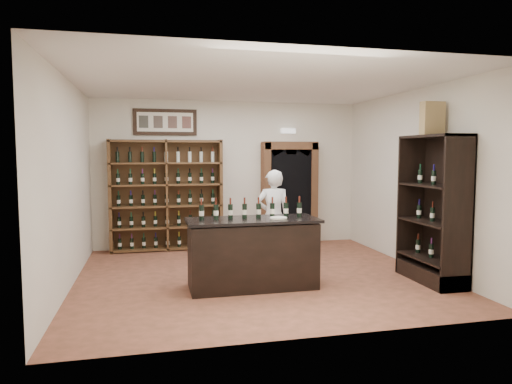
# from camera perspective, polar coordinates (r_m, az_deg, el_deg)

# --- Properties ---
(floor) EXTENTS (5.50, 5.50, 0.00)m
(floor) POSITION_cam_1_polar(r_m,az_deg,el_deg) (7.33, 0.08, -10.41)
(floor) COLOR #9C533E
(floor) RESTS_ON ground
(ceiling) EXTENTS (5.50, 5.50, 0.00)m
(ceiling) POSITION_cam_1_polar(r_m,az_deg,el_deg) (7.15, 0.09, 13.47)
(ceiling) COLOR white
(ceiling) RESTS_ON wall_back
(wall_back) EXTENTS (5.50, 0.04, 3.00)m
(wall_back) POSITION_cam_1_polar(r_m,az_deg,el_deg) (9.53, -3.34, 2.27)
(wall_back) COLOR silver
(wall_back) RESTS_ON ground
(wall_left) EXTENTS (0.04, 5.00, 3.00)m
(wall_left) POSITION_cam_1_polar(r_m,az_deg,el_deg) (6.99, -22.45, 0.97)
(wall_left) COLOR silver
(wall_left) RESTS_ON ground
(wall_right) EXTENTS (0.04, 5.00, 3.00)m
(wall_right) POSITION_cam_1_polar(r_m,az_deg,el_deg) (8.16, 19.26, 1.57)
(wall_right) COLOR silver
(wall_right) RESTS_ON ground
(wine_shelf) EXTENTS (2.20, 0.38, 2.20)m
(wine_shelf) POSITION_cam_1_polar(r_m,az_deg,el_deg) (9.26, -11.10, -0.37)
(wine_shelf) COLOR #55361D
(wine_shelf) RESTS_ON ground
(framed_picture) EXTENTS (1.25, 0.04, 0.52)m
(framed_picture) POSITION_cam_1_polar(r_m,az_deg,el_deg) (9.38, -11.28, 8.56)
(framed_picture) COLOR black
(framed_picture) RESTS_ON wall_back
(arched_doorway) EXTENTS (1.17, 0.35, 2.17)m
(arched_doorway) POSITION_cam_1_polar(r_m,az_deg,el_deg) (9.68, 4.16, 0.15)
(arched_doorway) COLOR black
(arched_doorway) RESTS_ON ground
(emergency_light) EXTENTS (0.30, 0.10, 0.10)m
(emergency_light) POSITION_cam_1_polar(r_m,az_deg,el_deg) (9.74, 4.05, 7.61)
(emergency_light) COLOR white
(emergency_light) RESTS_ON wall_back
(tasting_counter) EXTENTS (1.88, 0.78, 1.00)m
(tasting_counter) POSITION_cam_1_polar(r_m,az_deg,el_deg) (6.60, -0.43, -7.71)
(tasting_counter) COLOR black
(tasting_counter) RESTS_ON ground
(counter_bottle_0) EXTENTS (0.07, 0.07, 0.30)m
(counter_bottle_0) POSITION_cam_1_polar(r_m,az_deg,el_deg) (6.44, -6.83, -2.51)
(counter_bottle_0) COLOR black
(counter_bottle_0) RESTS_ON tasting_counter
(counter_bottle_1) EXTENTS (0.07, 0.07, 0.30)m
(counter_bottle_1) POSITION_cam_1_polar(r_m,az_deg,el_deg) (6.46, -5.02, -2.47)
(counter_bottle_1) COLOR black
(counter_bottle_1) RESTS_ON tasting_counter
(counter_bottle_2) EXTENTS (0.07, 0.07, 0.30)m
(counter_bottle_2) POSITION_cam_1_polar(r_m,az_deg,el_deg) (6.49, -3.22, -2.42)
(counter_bottle_2) COLOR black
(counter_bottle_2) RESTS_ON tasting_counter
(counter_bottle_3) EXTENTS (0.07, 0.07, 0.30)m
(counter_bottle_3) POSITION_cam_1_polar(r_m,az_deg,el_deg) (6.53, -1.44, -2.37)
(counter_bottle_3) COLOR black
(counter_bottle_3) RESTS_ON tasting_counter
(counter_bottle_4) EXTENTS (0.07, 0.07, 0.30)m
(counter_bottle_4) POSITION_cam_1_polar(r_m,az_deg,el_deg) (6.58, 0.32, -2.32)
(counter_bottle_4) COLOR black
(counter_bottle_4) RESTS_ON tasting_counter
(counter_bottle_5) EXTENTS (0.07, 0.07, 0.30)m
(counter_bottle_5) POSITION_cam_1_polar(r_m,az_deg,el_deg) (6.63, 2.05, -2.27)
(counter_bottle_5) COLOR black
(counter_bottle_5) RESTS_ON tasting_counter
(counter_bottle_6) EXTENTS (0.07, 0.07, 0.30)m
(counter_bottle_6) POSITION_cam_1_polar(r_m,az_deg,el_deg) (6.68, 3.76, -2.22)
(counter_bottle_6) COLOR black
(counter_bottle_6) RESTS_ON tasting_counter
(counter_bottle_7) EXTENTS (0.07, 0.07, 0.30)m
(counter_bottle_7) POSITION_cam_1_polar(r_m,az_deg,el_deg) (6.74, 5.43, -2.16)
(counter_bottle_7) COLOR black
(counter_bottle_7) RESTS_ON tasting_counter
(side_cabinet) EXTENTS (0.48, 1.20, 2.20)m
(side_cabinet) POSITION_cam_1_polar(r_m,az_deg,el_deg) (7.36, 21.36, -4.66)
(side_cabinet) COLOR black
(side_cabinet) RESTS_ON ground
(shopkeeper) EXTENTS (0.64, 0.46, 1.64)m
(shopkeeper) POSITION_cam_1_polar(r_m,az_deg,el_deg) (8.02, 2.17, -3.08)
(shopkeeper) COLOR white
(shopkeeper) RESTS_ON ground
(plate) EXTENTS (0.25, 0.25, 0.02)m
(plate) POSITION_cam_1_polar(r_m,az_deg,el_deg) (6.52, 2.82, -3.25)
(plate) COLOR silver
(plate) RESTS_ON tasting_counter
(wine_crate) EXTENTS (0.36, 0.16, 0.49)m
(wine_crate) POSITION_cam_1_polar(r_m,az_deg,el_deg) (7.37, 21.18, 8.57)
(wine_crate) COLOR #A68657
(wine_crate) RESTS_ON side_cabinet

